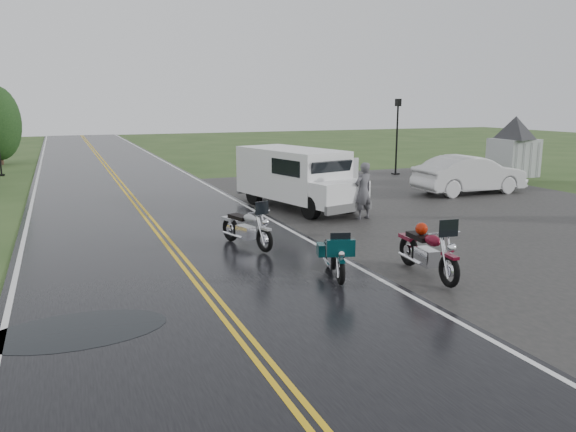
# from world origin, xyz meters

# --- Properties ---
(ground) EXTENTS (120.00, 120.00, 0.00)m
(ground) POSITION_xyz_m (0.00, 0.00, 0.00)
(ground) COLOR #2D471E
(ground) RESTS_ON ground
(road) EXTENTS (8.00, 100.00, 0.04)m
(road) POSITION_xyz_m (0.00, 10.00, 0.02)
(road) COLOR black
(road) RESTS_ON ground
(parking_pad) EXTENTS (14.00, 24.00, 0.03)m
(parking_pad) POSITION_xyz_m (11.00, 5.00, 0.01)
(parking_pad) COLOR black
(parking_pad) RESTS_ON ground
(visitor_center) EXTENTS (16.00, 10.00, 4.80)m
(visitor_center) POSITION_xyz_m (20.00, 12.00, 2.40)
(visitor_center) COLOR #A8AAAD
(visitor_center) RESTS_ON ground
(motorcycle_red) EXTENTS (1.12, 2.51, 1.44)m
(motorcycle_red) POSITION_xyz_m (4.83, -2.10, 0.72)
(motorcycle_red) COLOR #5C0A1B
(motorcycle_red) RESTS_ON ground
(motorcycle_teal) EXTENTS (1.23, 2.06, 1.14)m
(motorcycle_teal) POSITION_xyz_m (2.78, -1.06, 0.57)
(motorcycle_teal) COLOR #053337
(motorcycle_teal) RESTS_ON ground
(motorcycle_silver) EXTENTS (1.42, 2.39, 1.33)m
(motorcycle_silver) POSITION_xyz_m (2.16, 2.07, 0.66)
(motorcycle_silver) COLOR #94959B
(motorcycle_silver) RESTS_ON ground
(van_white) EXTENTS (3.53, 6.16, 2.28)m
(van_white) POSITION_xyz_m (5.11, 5.60, 1.14)
(van_white) COLOR white
(van_white) RESTS_ON ground
(person_at_van) EXTENTS (0.80, 0.62, 1.93)m
(person_at_van) POSITION_xyz_m (6.77, 4.98, 0.96)
(person_at_van) COLOR #545258
(person_at_van) RESTS_ON ground
(sedan_white) EXTENTS (4.99, 1.74, 1.64)m
(sedan_white) POSITION_xyz_m (13.79, 8.03, 0.82)
(sedan_white) COLOR silver
(sedan_white) RESTS_ON ground
(lamp_post_far_right) EXTENTS (0.36, 0.36, 4.15)m
(lamp_post_far_right) POSITION_xyz_m (14.41, 14.78, 2.08)
(lamp_post_far_right) COLOR black
(lamp_post_far_right) RESTS_ON ground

